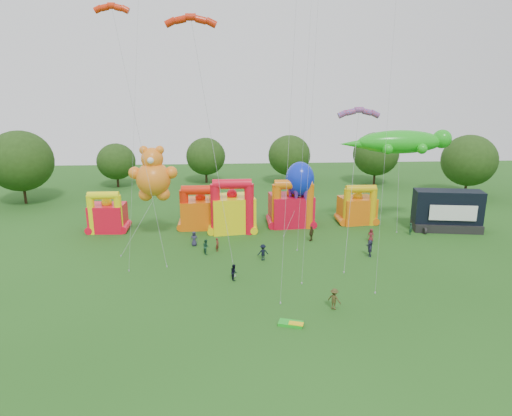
{
  "coord_description": "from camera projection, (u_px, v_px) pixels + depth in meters",
  "views": [
    {
      "loc": [
        -4.18,
        -32.14,
        19.39
      ],
      "look_at": [
        -0.94,
        18.0,
        5.55
      ],
      "focal_mm": 32.0,
      "sensor_mm": 36.0,
      "label": 1
    }
  ],
  "objects": [
    {
      "name": "bouncy_castle_3",
      "position": [
        291.0,
        207.0,
        63.56
      ],
      "size": [
        6.12,
        5.08,
        6.84
      ],
      "color": "red",
      "rests_on": "ground"
    },
    {
      "name": "bouncy_castle_4",
      "position": [
        357.0,
        208.0,
        64.78
      ],
      "size": [
        5.22,
        4.44,
        5.78
      ],
      "color": "orange",
      "rests_on": "ground"
    },
    {
      "name": "octopus_kite",
      "position": [
        297.0,
        195.0,
        61.7
      ],
      "size": [
        4.7,
        6.27,
        9.2
      ],
      "color": "#0D25CD",
      "rests_on": "ground"
    },
    {
      "name": "ground",
      "position": [
        282.0,
        335.0,
        36.33
      ],
      "size": [
        160.0,
        160.0,
        0.0
      ],
      "primitive_type": "plane",
      "color": "#1E4E16",
      "rests_on": "ground"
    },
    {
      "name": "folded_kite_bundle",
      "position": [
        291.0,
        324.0,
        37.73
      ],
      "size": [
        2.21,
        1.57,
        0.31
      ],
      "color": "green",
      "rests_on": "ground"
    },
    {
      "name": "teddy_bear_kite",
      "position": [
        146.0,
        201.0,
        55.34
      ],
      "size": [
        6.43,
        7.72,
        12.15
      ],
      "color": "orange",
      "rests_on": "ground"
    },
    {
      "name": "bouncy_castle_1",
      "position": [
        201.0,
        211.0,
        62.7
      ],
      "size": [
        5.55,
        4.51,
        6.23
      ],
      "color": "orange",
      "rests_on": "ground"
    },
    {
      "name": "spectator_7",
      "position": [
        411.0,
        229.0,
        60.02
      ],
      "size": [
        0.68,
        0.7,
        1.62
      ],
      "primitive_type": "imported",
      "rotation": [
        0.0,
        0.0,
        0.86
      ],
      "color": "#173923",
      "rests_on": "ground"
    },
    {
      "name": "spectator_9",
      "position": [
        334.0,
        299.0,
        40.16
      ],
      "size": [
        1.44,
        1.38,
        1.96
      ],
      "primitive_type": "imported",
      "rotation": [
        0.0,
        0.0,
        2.43
      ],
      "color": "#403919",
      "rests_on": "ground"
    },
    {
      "name": "parafoil_kites",
      "position": [
        208.0,
        151.0,
        49.07
      ],
      "size": [
        31.97,
        11.34,
        28.4
      ],
      "color": "red",
      "rests_on": "ground"
    },
    {
      "name": "bouncy_castle_0",
      "position": [
        107.0,
        215.0,
        61.13
      ],
      "size": [
        4.69,
        3.84,
        5.74
      ],
      "color": "red",
      "rests_on": "ground"
    },
    {
      "name": "spectator_3",
      "position": [
        263.0,
        252.0,
        51.3
      ],
      "size": [
        1.34,
        0.94,
        1.9
      ],
      "primitive_type": "imported",
      "rotation": [
        0.0,
        0.0,
        3.35
      ],
      "color": "black",
      "rests_on": "ground"
    },
    {
      "name": "spectator_8",
      "position": [
        234.0,
        272.0,
        46.23
      ],
      "size": [
        0.77,
        0.91,
        1.68
      ],
      "primitive_type": "imported",
      "rotation": [
        0.0,
        0.0,
        1.74
      ],
      "color": "black",
      "rests_on": "ground"
    },
    {
      "name": "diamond_kites",
      "position": [
        285.0,
        118.0,
        45.32
      ],
      "size": [
        27.13,
        20.01,
        35.15
      ],
      "color": "#E5440A",
      "rests_on": "ground"
    },
    {
      "name": "stage_trailer",
      "position": [
        447.0,
        211.0,
        61.49
      ],
      "size": [
        9.2,
        4.67,
        5.54
      ],
      "color": "black",
      "rests_on": "ground"
    },
    {
      "name": "spectator_0",
      "position": [
        194.0,
        239.0,
        55.87
      ],
      "size": [
        0.91,
        0.6,
        1.84
      ],
      "primitive_type": "imported",
      "rotation": [
        0.0,
        0.0,
        0.02
      ],
      "color": "#2A2843",
      "rests_on": "ground"
    },
    {
      "name": "spectator_4",
      "position": [
        311.0,
        234.0,
        57.64
      ],
      "size": [
        1.07,
        1.18,
        1.93
      ],
      "primitive_type": "imported",
      "rotation": [
        0.0,
        0.0,
        4.04
      ],
      "color": "#382E16",
      "rests_on": "ground"
    },
    {
      "name": "bouncy_castle_2",
      "position": [
        232.0,
        211.0,
        61.04
      ],
      "size": [
        6.29,
        5.34,
        7.44
      ],
      "color": "yellow",
      "rests_on": "ground"
    },
    {
      "name": "spectator_2",
      "position": [
        206.0,
        247.0,
        53.26
      ],
      "size": [
        0.95,
        1.06,
        1.78
      ],
      "primitive_type": "imported",
      "rotation": [
        0.0,
        0.0,
        1.95
      ],
      "color": "#1C482F",
      "rests_on": "ground"
    },
    {
      "name": "gecko_kite",
      "position": [
        400.0,
        147.0,
        60.44
      ],
      "size": [
        15.08,
        5.15,
        13.51
      ],
      "color": "green",
      "rests_on": "ground"
    },
    {
      "name": "spectator_6",
      "position": [
        371.0,
        235.0,
        57.36
      ],
      "size": [
        0.99,
        0.92,
        1.71
      ],
      "primitive_type": "imported",
      "rotation": [
        0.0,
        0.0,
        5.68
      ],
      "color": "maroon",
      "rests_on": "ground"
    },
    {
      "name": "spectator_1",
      "position": [
        217.0,
        245.0,
        54.06
      ],
      "size": [
        0.6,
        0.72,
        1.69
      ],
      "primitive_type": "imported",
      "rotation": [
        0.0,
        0.0,
        1.21
      ],
      "color": "#5F261B",
      "rests_on": "ground"
    },
    {
      "name": "tree_ring",
      "position": [
        267.0,
        259.0,
        35.19
      ],
      "size": [
        124.21,
        126.31,
        12.07
      ],
      "color": "#352314",
      "rests_on": "ground"
    },
    {
      "name": "spectator_5",
      "position": [
        370.0,
        248.0,
        52.55
      ],
      "size": [
        0.8,
        1.88,
        1.97
      ],
      "primitive_type": "imported",
      "rotation": [
        0.0,
        0.0,
        4.59
      ],
      "color": "#292843",
      "rests_on": "ground"
    }
  ]
}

